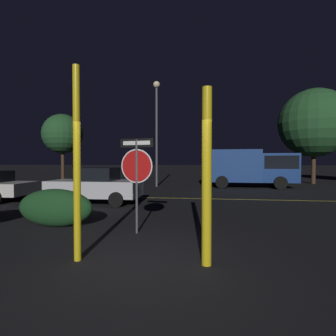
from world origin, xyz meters
TOP-DOWN VIEW (x-y plane):
  - ground_plane at (0.00, 0.00)m, footprint 260.00×260.00m
  - road_center_stripe at (0.00, 8.27)m, footprint 41.62×0.12m
  - stop_sign at (-0.57, 1.91)m, footprint 0.88×0.19m
  - yellow_pole_left at (-1.18, 0.01)m, footprint 0.13×0.13m
  - yellow_pole_right at (1.14, 0.12)m, footprint 0.17×0.17m
  - hedge_bush_1 at (-2.97, 2.28)m, footprint 2.13×0.74m
  - passing_car_2 at (-3.50, 6.23)m, footprint 3.96×1.81m
  - delivery_truck at (4.29, 14.42)m, footprint 6.27×2.68m
  - street_lamp at (-2.27, 14.05)m, footprint 0.49×0.49m
  - tree_0 at (-12.34, 19.09)m, footprint 3.77×3.77m
  - tree_1 at (9.88, 18.15)m, footprint 5.48×5.48m

SIDE VIEW (x-z plane):
  - ground_plane at x=0.00m, z-range 0.00..0.00m
  - road_center_stripe at x=0.00m, z-range 0.00..0.01m
  - hedge_bush_1 at x=-2.97m, z-range 0.00..1.04m
  - passing_car_2 at x=-3.50m, z-range -0.01..1.52m
  - delivery_truck at x=4.29m, z-range 0.17..2.77m
  - yellow_pole_right at x=1.14m, z-range 0.00..3.06m
  - stop_sign at x=-0.57m, z-range 0.49..2.85m
  - yellow_pole_left at x=-1.18m, z-range 0.00..3.51m
  - tree_0 at x=-12.34m, z-range 1.26..7.59m
  - tree_1 at x=9.88m, z-range 1.07..8.71m
  - street_lamp at x=-2.27m, z-range 1.22..8.74m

